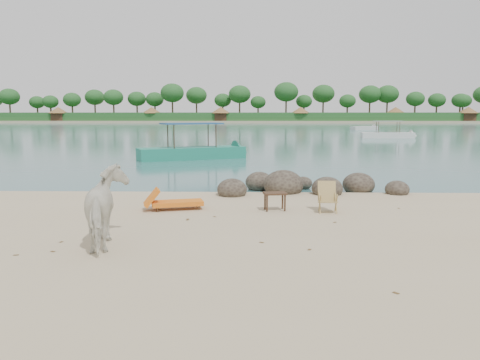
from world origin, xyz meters
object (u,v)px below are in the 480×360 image
object	(u,v)px
boulders	(301,187)
lounge_chair	(177,201)
cow	(108,208)
side_table	(275,203)
deck_chair	(328,199)
boat_near	(192,129)

from	to	relation	value
boulders	lounge_chair	distance (m)	4.84
lounge_chair	boulders	bearing A→B (deg)	24.98
lounge_chair	cow	bearing A→B (deg)	-117.53
cow	side_table	xyz separation A→B (m)	(3.44, 3.49, -0.54)
cow	side_table	bearing A→B (deg)	-149.70
boulders	cow	distance (m)	8.07
cow	deck_chair	xyz separation A→B (m)	(4.83, 3.25, -0.38)
side_table	boat_near	distance (m)	15.99
cow	boat_near	world-z (taller)	boat_near
cow	side_table	distance (m)	4.93
deck_chair	boulders	bearing A→B (deg)	98.08
boulders	boat_near	world-z (taller)	boat_near
boulders	deck_chair	distance (m)	3.45
side_table	cow	bearing A→B (deg)	-143.92
boulders	boat_near	xyz separation A→B (m)	(-5.26, 12.16, 1.55)
side_table	lounge_chair	world-z (taller)	lounge_chair
lounge_chair	boat_near	xyz separation A→B (m)	(-1.56, 15.27, 1.48)
deck_chair	boat_near	bearing A→B (deg)	112.15
lounge_chair	boat_near	size ratio (longest dim) A/B	0.24
cow	side_table	size ratio (longest dim) A/B	3.07
side_table	deck_chair	bearing A→B (deg)	-18.78
cow	boulders	bearing A→B (deg)	-138.97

